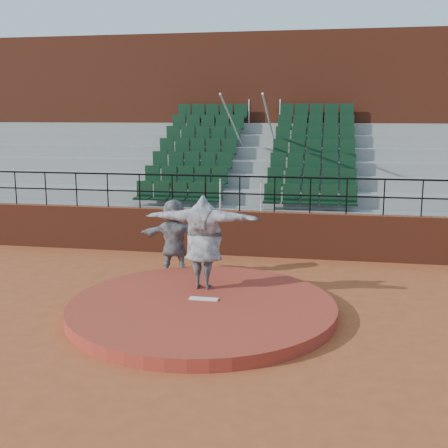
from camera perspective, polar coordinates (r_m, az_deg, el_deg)
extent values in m
plane|color=#9E4723|center=(11.73, -2.23, -9.06)|extent=(90.00, 90.00, 0.00)
cylinder|color=#9D3323|center=(11.69, -2.24, -8.49)|extent=(5.50, 5.50, 0.25)
cube|color=white|center=(11.78, -2.08, -7.61)|extent=(0.60, 0.15, 0.03)
cube|color=maroon|center=(16.29, 1.59, -0.92)|extent=(24.00, 0.30, 1.30)
cylinder|color=black|center=(16.02, 1.62, 4.86)|extent=(24.00, 0.05, 0.05)
cylinder|color=black|center=(16.08, 1.61, 3.09)|extent=(24.00, 0.04, 0.04)
cylinder|color=black|center=(18.49, -20.40, 3.45)|extent=(0.04, 0.04, 1.00)
cylinder|color=black|center=(18.00, -17.66, 3.43)|extent=(0.04, 0.04, 1.00)
cylinder|color=black|center=(17.55, -14.77, 3.40)|extent=(0.04, 0.04, 1.00)
cylinder|color=black|center=(17.15, -11.74, 3.36)|extent=(0.04, 0.04, 1.00)
cylinder|color=black|center=(16.80, -8.57, 3.31)|extent=(0.04, 0.04, 1.00)
cylinder|color=black|center=(16.51, -5.28, 3.25)|extent=(0.04, 0.04, 1.00)
cylinder|color=black|center=(16.27, -1.88, 3.18)|extent=(0.04, 0.04, 1.00)
cylinder|color=black|center=(16.08, 1.61, 3.09)|extent=(0.04, 0.04, 1.00)
cylinder|color=black|center=(15.96, 5.16, 2.99)|extent=(0.04, 0.04, 1.00)
cylinder|color=black|center=(15.91, 8.76, 2.87)|extent=(0.04, 0.04, 1.00)
cylinder|color=black|center=(15.91, 12.36, 2.75)|extent=(0.04, 0.04, 1.00)
cylinder|color=black|center=(15.98, 15.95, 2.61)|extent=(0.04, 0.04, 1.00)
cylinder|color=black|center=(16.11, 19.49, 2.47)|extent=(0.04, 0.04, 1.00)
cube|color=gray|center=(16.84, 1.89, -0.52)|extent=(24.00, 0.85, 1.30)
cube|color=black|center=(17.08, -4.66, 3.05)|extent=(2.75, 0.48, 0.72)
cube|color=black|center=(16.51, 8.72, 2.68)|extent=(2.75, 0.48, 0.72)
cube|color=gray|center=(17.63, 2.30, 0.67)|extent=(24.00, 0.85, 1.70)
cube|color=black|center=(17.84, -3.97, 4.70)|extent=(2.75, 0.48, 0.72)
cube|color=black|center=(17.30, 8.85, 4.40)|extent=(2.75, 0.48, 0.72)
cube|color=gray|center=(18.42, 2.68, 1.75)|extent=(24.00, 0.85, 2.10)
cube|color=black|center=(18.62, -3.34, 6.22)|extent=(2.75, 0.48, 0.72)
cube|color=black|center=(18.10, 8.97, 5.96)|extent=(2.75, 0.48, 0.72)
cube|color=gray|center=(19.23, 3.03, 2.74)|extent=(24.00, 0.85, 2.50)
cube|color=black|center=(19.42, -2.75, 7.61)|extent=(2.75, 0.48, 0.72)
cube|color=black|center=(18.92, 9.08, 7.39)|extent=(2.75, 0.48, 0.72)
cube|color=gray|center=(20.03, 3.35, 3.66)|extent=(24.00, 0.85, 2.90)
cube|color=black|center=(20.23, -2.21, 8.89)|extent=(2.75, 0.48, 0.72)
cube|color=black|center=(19.75, 9.18, 8.70)|extent=(2.75, 0.48, 0.72)
cube|color=gray|center=(20.85, 3.65, 4.50)|extent=(24.00, 0.85, 3.30)
cube|color=black|center=(21.05, -1.71, 10.07)|extent=(2.75, 0.48, 0.72)
cube|color=black|center=(20.58, 9.27, 9.91)|extent=(2.75, 0.48, 0.72)
cube|color=gray|center=(21.66, 3.92, 5.28)|extent=(24.00, 0.85, 3.70)
cube|color=black|center=(21.87, -1.24, 11.16)|extent=(2.75, 0.48, 0.72)
cube|color=black|center=(21.43, 9.36, 11.02)|extent=(2.75, 0.48, 0.72)
cylinder|color=silver|center=(19.12, 1.29, 9.18)|extent=(0.06, 5.97, 2.46)
cylinder|color=silver|center=(18.96, 4.92, 9.13)|extent=(0.06, 5.97, 2.46)
cube|color=maroon|center=(23.47, 4.52, 9.88)|extent=(24.00, 3.00, 7.10)
imported|color=black|center=(12.31, -2.11, -1.85)|extent=(2.57, 0.77, 2.07)
imported|color=black|center=(14.14, -5.06, -1.41)|extent=(1.85, 0.63, 1.98)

